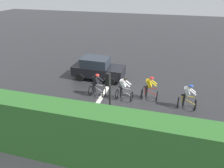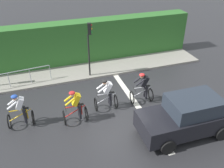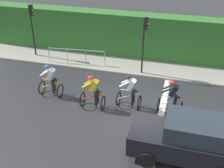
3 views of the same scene
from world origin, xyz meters
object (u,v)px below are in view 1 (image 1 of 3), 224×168
(pedestrian_railing_kerbside, at_px, (191,135))
(cyclist_second, at_px, (149,89))
(cyclist_lead, at_px, (187,97))
(cyclist_fourth, at_px, (96,85))
(cyclist_mid, at_px, (124,89))
(traffic_light_near_crossing, at_px, (109,94))
(car_black, at_px, (98,69))

(pedestrian_railing_kerbside, bearing_deg, cyclist_second, -149.37)
(cyclist_lead, bearing_deg, cyclist_fourth, -90.22)
(cyclist_mid, distance_m, cyclist_fourth, 1.90)
(cyclist_lead, relative_size, pedestrian_railing_kerbside, 0.48)
(pedestrian_railing_kerbside, bearing_deg, traffic_light_near_crossing, -92.63)
(cyclist_lead, distance_m, cyclist_fourth, 5.88)
(cyclist_lead, xyz_separation_m, cyclist_second, (-0.50, -2.36, 0.00))
(cyclist_lead, relative_size, cyclist_mid, 1.00)
(car_black, bearing_deg, pedestrian_railing_kerbside, 47.18)
(cyclist_second, height_order, cyclist_fourth, same)
(cyclist_second, relative_size, pedestrian_railing_kerbside, 0.48)
(traffic_light_near_crossing, bearing_deg, cyclist_fourth, -151.00)
(cyclist_mid, bearing_deg, cyclist_second, 107.08)
(car_black, bearing_deg, cyclist_lead, 67.92)
(cyclist_mid, distance_m, car_black, 3.85)
(cyclist_lead, bearing_deg, cyclist_second, -102.03)
(pedestrian_railing_kerbside, bearing_deg, cyclist_mid, -131.34)
(cyclist_second, xyz_separation_m, cyclist_mid, (0.50, -1.62, 0.00))
(cyclist_mid, xyz_separation_m, traffic_light_near_crossing, (3.33, -0.05, 1.43))
(cyclist_fourth, relative_size, traffic_light_near_crossing, 0.50)
(cyclist_lead, xyz_separation_m, traffic_light_near_crossing, (3.32, -4.02, 1.43))
(pedestrian_railing_kerbside, bearing_deg, cyclist_lead, -179.70)
(traffic_light_near_crossing, bearing_deg, pedestrian_railing_kerbside, 87.37)
(cyclist_second, relative_size, cyclist_fourth, 1.00)
(cyclist_mid, height_order, cyclist_fourth, same)
(cyclist_lead, bearing_deg, car_black, -112.08)
(cyclist_mid, relative_size, traffic_light_near_crossing, 0.50)
(cyclist_mid, xyz_separation_m, cyclist_fourth, (-0.02, -1.90, 0.00))
(car_black, bearing_deg, cyclist_fourth, 16.99)
(cyclist_lead, relative_size, cyclist_fourth, 1.00)
(cyclist_second, bearing_deg, pedestrian_railing_kerbside, 30.63)
(cyclist_lead, distance_m, cyclist_second, 2.41)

